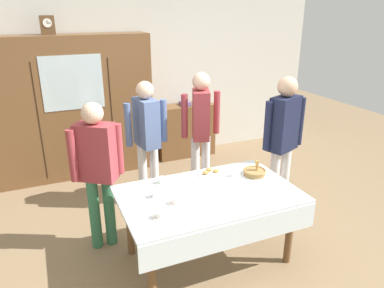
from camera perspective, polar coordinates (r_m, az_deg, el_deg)
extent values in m
plane|color=#846B4C|center=(3.98, 1.18, -15.60)|extent=(12.00, 12.00, 0.00)
cube|color=silver|center=(5.82, -9.74, 10.40)|extent=(6.40, 0.10, 2.70)
cylinder|color=brown|center=(3.16, -6.33, -18.91)|extent=(0.07, 0.07, 0.70)
cylinder|color=brown|center=(3.70, 15.02, -13.01)|extent=(0.07, 0.07, 0.70)
cylinder|color=brown|center=(3.74, -9.75, -12.17)|extent=(0.07, 0.07, 0.70)
cylinder|color=brown|center=(4.20, 8.93, -8.16)|extent=(0.07, 0.07, 0.70)
cube|color=silver|center=(3.45, 2.65, -7.85)|extent=(1.66, 1.01, 0.03)
cube|color=silver|center=(3.14, 6.74, -14.02)|extent=(1.66, 0.01, 0.24)
cube|color=brown|center=(5.46, -17.97, 5.36)|extent=(2.20, 0.45, 2.02)
cube|color=silver|center=(5.15, -18.18, 9.09)|extent=(0.79, 0.01, 0.73)
cube|color=black|center=(5.25, -22.80, 3.00)|extent=(0.01, 0.01, 1.61)
cube|color=black|center=(5.33, -12.43, 4.40)|extent=(0.01, 0.01, 1.61)
cube|color=brown|center=(5.28, -21.71, 16.91)|extent=(0.18, 0.10, 0.24)
cylinder|color=white|center=(5.23, -21.72, 17.21)|extent=(0.11, 0.01, 0.11)
cube|color=black|center=(5.22, -21.74, 17.37)|extent=(0.00, 0.00, 0.04)
cube|color=black|center=(5.22, -21.49, 17.23)|extent=(0.05, 0.00, 0.00)
cube|color=brown|center=(6.06, -1.07, 2.15)|extent=(0.95, 0.35, 0.87)
cube|color=#664C7A|center=(5.94, -1.10, 6.25)|extent=(0.18, 0.23, 0.03)
cube|color=#664C7A|center=(5.93, -1.10, 6.50)|extent=(0.15, 0.19, 0.03)
cylinder|color=white|center=(3.77, 6.68, -5.04)|extent=(0.13, 0.13, 0.01)
cylinder|color=white|center=(3.76, 6.70, -4.61)|extent=(0.08, 0.08, 0.05)
torus|color=white|center=(3.77, 7.21, -4.47)|extent=(0.04, 0.01, 0.04)
cylinder|color=#47230F|center=(3.75, 6.72, -4.31)|extent=(0.06, 0.06, 0.01)
cylinder|color=white|center=(3.07, -5.02, -11.38)|extent=(0.13, 0.13, 0.01)
cylinder|color=white|center=(3.06, -5.04, -10.88)|extent=(0.08, 0.08, 0.05)
torus|color=white|center=(3.06, -4.35, -10.70)|extent=(0.04, 0.01, 0.04)
cylinder|color=#47230F|center=(3.04, -5.05, -10.54)|extent=(0.06, 0.06, 0.01)
cylinder|color=white|center=(3.26, -2.50, -9.29)|extent=(0.13, 0.13, 0.01)
cylinder|color=white|center=(3.24, -2.51, -8.80)|extent=(0.08, 0.08, 0.05)
torus|color=white|center=(3.25, -1.87, -8.64)|extent=(0.04, 0.01, 0.04)
cylinder|color=#47230F|center=(3.23, -2.51, -8.47)|extent=(0.06, 0.06, 0.01)
cylinder|color=silver|center=(3.63, -4.72, -6.07)|extent=(0.13, 0.13, 0.01)
cylinder|color=silver|center=(3.61, -4.73, -5.62)|extent=(0.08, 0.08, 0.05)
torus|color=silver|center=(3.62, -4.16, -5.48)|extent=(0.04, 0.01, 0.04)
cylinder|color=#47230F|center=(3.60, -4.74, -5.32)|extent=(0.06, 0.06, 0.01)
cylinder|color=white|center=(3.38, -5.75, -8.25)|extent=(0.13, 0.13, 0.01)
cylinder|color=white|center=(3.36, -5.77, -7.78)|extent=(0.08, 0.08, 0.05)
torus|color=white|center=(3.37, -5.15, -7.63)|extent=(0.04, 0.01, 0.04)
cylinder|color=#47230F|center=(3.35, -5.78, -7.46)|extent=(0.06, 0.06, 0.01)
cylinder|color=#9E7542|center=(3.83, 9.75, -4.46)|extent=(0.22, 0.22, 0.05)
torus|color=#9E7542|center=(3.82, 9.77, -4.12)|extent=(0.24, 0.24, 0.02)
cylinder|color=tan|center=(3.80, 10.27, -3.45)|extent=(0.02, 0.03, 0.12)
cylinder|color=tan|center=(3.81, 10.20, -3.36)|extent=(0.04, 0.03, 0.12)
cylinder|color=tan|center=(3.82, 10.04, -3.29)|extent=(0.03, 0.04, 0.12)
cylinder|color=white|center=(3.80, 3.00, -4.71)|extent=(0.28, 0.28, 0.01)
ellipsoid|color=#BC7F3D|center=(3.81, 3.80, -4.21)|extent=(0.07, 0.05, 0.04)
ellipsoid|color=#BC7F3D|center=(3.84, 2.68, -4.02)|extent=(0.07, 0.05, 0.04)
ellipsoid|color=#BC7F3D|center=(3.77, 2.14, -4.49)|extent=(0.07, 0.05, 0.04)
cube|color=silver|center=(3.24, 1.89, -9.54)|extent=(0.10, 0.01, 0.00)
ellipsoid|color=silver|center=(3.26, 2.78, -9.32)|extent=(0.03, 0.02, 0.01)
cube|color=silver|center=(3.59, -1.31, -6.27)|extent=(0.10, 0.01, 0.00)
ellipsoid|color=silver|center=(3.61, -0.50, -6.10)|extent=(0.03, 0.02, 0.01)
cube|color=silver|center=(3.66, 13.00, -6.32)|extent=(0.10, 0.01, 0.00)
ellipsoid|color=silver|center=(3.69, 13.70, -6.13)|extent=(0.03, 0.02, 0.01)
cylinder|color=#33704C|center=(3.90, -14.98, -10.56)|extent=(0.11, 0.11, 0.76)
cylinder|color=#33704C|center=(3.92, -12.79, -10.21)|extent=(0.11, 0.11, 0.76)
cube|color=#933338|center=(3.62, -14.78, -1.26)|extent=(0.41, 0.37, 0.57)
sphere|color=#DBB293|center=(3.49, -15.35, 4.67)|extent=(0.21, 0.21, 0.21)
cylinder|color=#933338|center=(3.60, -18.23, -1.76)|extent=(0.08, 0.08, 0.51)
cylinder|color=#933338|center=(3.65, -11.38, -0.77)|extent=(0.08, 0.08, 0.51)
cylinder|color=silver|center=(4.60, -7.69, -4.88)|extent=(0.11, 0.11, 0.77)
cylinder|color=silver|center=(4.64, -5.91, -4.58)|extent=(0.11, 0.11, 0.77)
cube|color=slate|center=(4.37, -7.17, 3.32)|extent=(0.25, 0.39, 0.58)
sphere|color=#DBB293|center=(4.27, -7.40, 8.39)|extent=(0.21, 0.21, 0.21)
cylinder|color=slate|center=(4.32, -9.96, 2.95)|extent=(0.08, 0.08, 0.52)
cylinder|color=slate|center=(4.44, -4.44, 3.67)|extent=(0.08, 0.08, 0.52)
cylinder|color=silver|center=(4.74, 0.50, -3.67)|extent=(0.11, 0.11, 0.81)
cylinder|color=silver|center=(4.80, 2.14, -3.38)|extent=(0.11, 0.11, 0.81)
cube|color=#933338|center=(4.53, 1.40, 4.66)|extent=(0.32, 0.41, 0.61)
sphere|color=#DBB293|center=(4.43, 1.45, 9.79)|extent=(0.22, 0.22, 0.22)
cylinder|color=#933338|center=(4.44, -1.19, 4.36)|extent=(0.08, 0.08, 0.54)
cylinder|color=#933338|center=(4.62, 3.89, 4.95)|extent=(0.08, 0.08, 0.54)
cylinder|color=silver|center=(4.43, 12.65, -5.90)|extent=(0.11, 0.11, 0.82)
cylinder|color=silver|center=(4.52, 14.21, -5.53)|extent=(0.11, 0.11, 0.82)
cube|color=#191E38|center=(4.21, 14.24, 3.10)|extent=(0.41, 0.32, 0.62)
sphere|color=tan|center=(4.11, 14.76, 8.69)|extent=(0.22, 0.22, 0.22)
cylinder|color=#191E38|center=(4.09, 11.77, 2.77)|extent=(0.08, 0.08, 0.56)
cylinder|color=#191E38|center=(4.35, 16.57, 3.41)|extent=(0.08, 0.08, 0.56)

